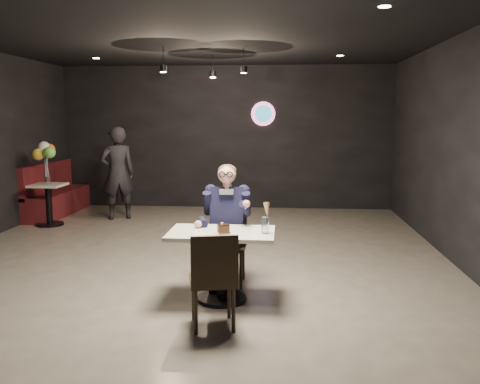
# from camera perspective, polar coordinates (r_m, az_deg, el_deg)

# --- Properties ---
(floor) EXTENTS (9.00, 9.00, 0.00)m
(floor) POSITION_cam_1_polar(r_m,az_deg,el_deg) (6.67, -6.04, -8.46)
(floor) COLOR slate
(floor) RESTS_ON ground
(wall_sign) EXTENTS (0.50, 0.06, 0.50)m
(wall_sign) POSITION_cam_1_polar(r_m,az_deg,el_deg) (10.74, 2.63, 8.77)
(wall_sign) COLOR pink
(wall_sign) RESTS_ON floor
(pendant_lights) EXTENTS (1.40, 1.20, 0.36)m
(pendant_lights) POSITION_cam_1_polar(r_m,az_deg,el_deg) (8.41, -3.69, 14.88)
(pendant_lights) COLOR black
(pendant_lights) RESTS_ON floor
(main_table) EXTENTS (1.10, 0.70, 0.75)m
(main_table) POSITION_cam_1_polar(r_m,az_deg,el_deg) (5.40, -2.06, -8.31)
(main_table) COLOR silver
(main_table) RESTS_ON floor
(chair_far) EXTENTS (0.42, 0.46, 0.92)m
(chair_far) POSITION_cam_1_polar(r_m,az_deg,el_deg) (5.91, -1.41, -6.00)
(chair_far) COLOR black
(chair_far) RESTS_ON floor
(chair_near) EXTENTS (0.51, 0.54, 0.92)m
(chair_near) POSITION_cam_1_polar(r_m,az_deg,el_deg) (4.74, -3.07, -9.66)
(chair_near) COLOR black
(chair_near) RESTS_ON floor
(seated_man) EXTENTS (0.60, 0.80, 1.44)m
(seated_man) POSITION_cam_1_polar(r_m,az_deg,el_deg) (5.85, -1.42, -3.53)
(seated_man) COLOR black
(seated_man) RESTS_ON floor
(dessert_plate) EXTENTS (0.20, 0.20, 0.01)m
(dessert_plate) POSITION_cam_1_polar(r_m,az_deg,el_deg) (5.26, -1.98, -4.50)
(dessert_plate) COLOR white
(dessert_plate) RESTS_ON main_table
(cake_slice) EXTENTS (0.13, 0.12, 0.08)m
(cake_slice) POSITION_cam_1_polar(r_m,az_deg,el_deg) (5.19, -1.87, -4.15)
(cake_slice) COLOR black
(cake_slice) RESTS_ON dessert_plate
(mint_leaf) EXTENTS (0.06, 0.04, 0.01)m
(mint_leaf) POSITION_cam_1_polar(r_m,az_deg,el_deg) (5.18, -1.29, -3.71)
(mint_leaf) COLOR #378D2E
(mint_leaf) RESTS_ON cake_slice
(sundae_glass) EXTENTS (0.07, 0.07, 0.17)m
(sundae_glass) POSITION_cam_1_polar(r_m,az_deg,el_deg) (5.21, 2.83, -3.74)
(sundae_glass) COLOR silver
(sundae_glass) RESTS_ON main_table
(wafer_cone) EXTENTS (0.09, 0.09, 0.14)m
(wafer_cone) POSITION_cam_1_polar(r_m,az_deg,el_deg) (5.16, 3.04, -1.97)
(wafer_cone) COLOR tan
(wafer_cone) RESTS_ON sundae_glass
(booth_bench) EXTENTS (0.52, 2.07, 1.03)m
(booth_bench) POSITION_cam_1_polar(r_m,az_deg,el_deg) (10.72, -19.86, 0.33)
(booth_bench) COLOR #430E11
(booth_bench) RESTS_ON floor
(side_table) EXTENTS (0.55, 0.55, 0.69)m
(side_table) POSITION_cam_1_polar(r_m,az_deg,el_deg) (9.73, -20.65, -1.52)
(side_table) COLOR silver
(side_table) RESTS_ON floor
(balloon_vase) EXTENTS (0.09, 0.09, 0.14)m
(balloon_vase) POSITION_cam_1_polar(r_m,az_deg,el_deg) (9.66, -20.79, 1.26)
(balloon_vase) COLOR silver
(balloon_vase) RESTS_ON side_table
(balloon_bunch) EXTENTS (0.38, 0.38, 0.63)m
(balloon_bunch) POSITION_cam_1_polar(r_m,az_deg,el_deg) (9.63, -20.91, 3.58)
(balloon_bunch) COLOR yellow
(balloon_bunch) RESTS_ON balloon_vase
(passerby) EXTENTS (0.76, 0.65, 1.76)m
(passerby) POSITION_cam_1_polar(r_m,az_deg,el_deg) (9.89, -13.57, 2.06)
(passerby) COLOR black
(passerby) RESTS_ON floor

